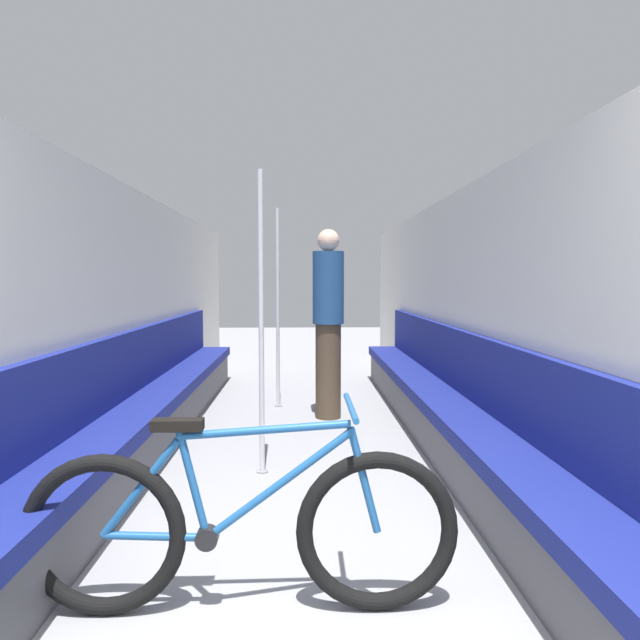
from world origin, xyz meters
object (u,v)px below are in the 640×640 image
(passenger_standing, at_px, (328,321))
(bench_seat_row_right, at_px, (443,407))
(bench_seat_row_left, at_px, (150,409))
(grab_pole_near, at_px, (278,311))
(grab_pole_far, at_px, (261,328))
(bicycle, at_px, (241,529))

(passenger_standing, bearing_deg, bench_seat_row_right, -109.09)
(bench_seat_row_left, relative_size, grab_pole_near, 3.00)
(grab_pole_near, height_order, grab_pole_far, same)
(bench_seat_row_left, bearing_deg, grab_pole_near, 55.85)
(grab_pole_near, bearing_deg, bench_seat_row_left, -124.15)
(bench_seat_row_left, bearing_deg, passenger_standing, 32.02)
(bicycle, height_order, grab_pole_near, grab_pole_near)
(bicycle, distance_m, passenger_standing, 3.33)
(bench_seat_row_right, distance_m, grab_pole_far, 1.72)
(bicycle, bearing_deg, bench_seat_row_left, 112.44)
(bench_seat_row_left, height_order, bicycle, bench_seat_row_left)
(bicycle, bearing_deg, grab_pole_far, 90.80)
(bicycle, xyz_separation_m, grab_pole_far, (-0.03, 1.67, 0.67))
(bench_seat_row_right, relative_size, passenger_standing, 3.44)
(bench_seat_row_left, distance_m, bicycle, 2.51)
(bicycle, bearing_deg, grab_pole_near, 89.79)
(bench_seat_row_right, xyz_separation_m, bicycle, (-1.39, -2.32, 0.04))
(bench_seat_row_right, height_order, passenger_standing, passenger_standing)
(bench_seat_row_left, height_order, grab_pole_far, grab_pole_far)
(bench_seat_row_right, bearing_deg, bench_seat_row_left, 180.00)
(bicycle, xyz_separation_m, grab_pole_near, (-0.01, 3.74, 0.67))
(grab_pole_far, bearing_deg, bench_seat_row_right, 24.39)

